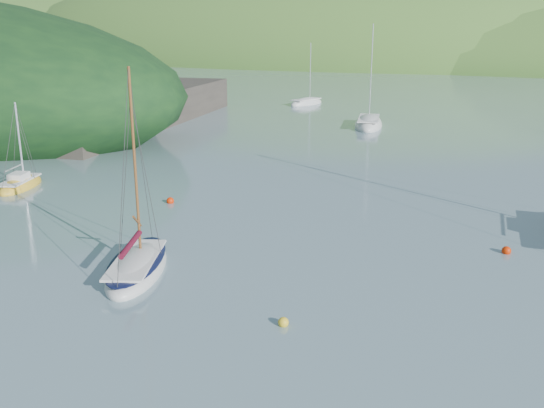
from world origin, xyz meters
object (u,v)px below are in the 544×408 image
at_px(daysailer_white, 137,268).
at_px(sailboat_yellow, 20,185).
at_px(distant_sloop_c, 306,103).
at_px(distant_sloop_a, 368,125).

bearing_deg(daysailer_white, sailboat_yellow, 129.34).
xyz_separation_m(daysailer_white, sailboat_yellow, (-15.54, 8.17, -0.05)).
bearing_deg(distant_sloop_c, distant_sloop_a, -32.69).
distance_m(distant_sloop_a, distant_sloop_c, 18.83).
bearing_deg(distant_sloop_c, daysailer_white, -59.87).
relative_size(daysailer_white, distant_sloop_a, 0.82).
xyz_separation_m(distant_sloop_a, distant_sloop_c, (-12.60, 13.99, -0.03)).
distance_m(daysailer_white, sailboat_yellow, 17.56).
relative_size(sailboat_yellow, distant_sloop_c, 0.69).
bearing_deg(distant_sloop_a, daysailer_white, -101.33).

